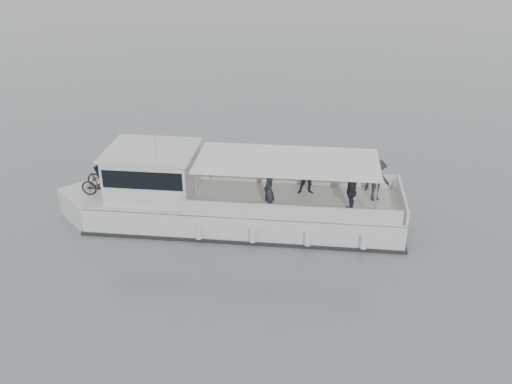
% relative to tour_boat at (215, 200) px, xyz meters
% --- Properties ---
extents(ground, '(1400.00, 1400.00, 0.00)m').
position_rel_tour_boat_xyz_m(ground, '(2.67, -1.24, -1.03)').
color(ground, slate).
rests_on(ground, ground).
extents(tour_boat, '(14.87, 7.25, 6.27)m').
position_rel_tour_boat_xyz_m(tour_boat, '(0.00, 0.00, 0.00)').
color(tour_boat, silver).
rests_on(tour_boat, ground).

